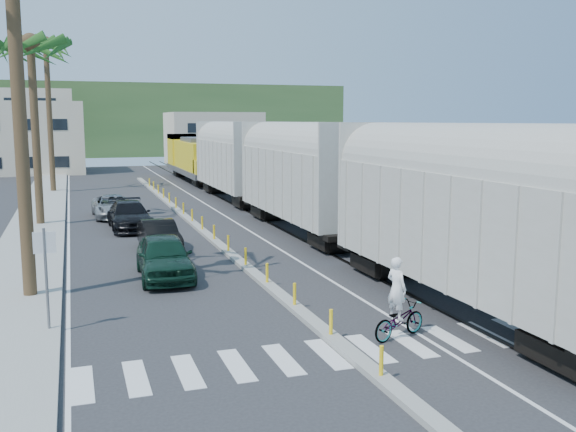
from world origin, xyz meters
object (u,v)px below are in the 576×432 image
object	(u,v)px
car_second	(159,236)
cyclist	(398,313)
street_sign	(46,265)
car_lead	(164,257)

from	to	relation	value
car_second	cyclist	bearing A→B (deg)	-74.86
street_sign	cyclist	world-z (taller)	street_sign
car_lead	cyclist	xyz separation A→B (m)	(5.13, -8.90, -0.11)
car_lead	cyclist	size ratio (longest dim) A/B	2.12
car_second	cyclist	size ratio (longest dim) A/B	1.84
car_lead	car_second	xyz separation A→B (m)	(0.50, 5.35, -0.13)
street_sign	cyclist	xyz separation A→B (m)	(9.10, -3.47, -1.26)
cyclist	car_second	bearing A→B (deg)	-2.00
car_lead	street_sign	bearing A→B (deg)	-124.20
street_sign	car_lead	xyz separation A→B (m)	(3.98, 5.43, -1.15)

